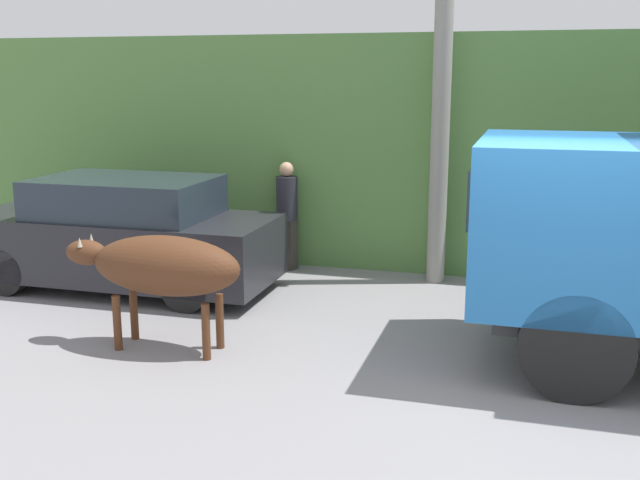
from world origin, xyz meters
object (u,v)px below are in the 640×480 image
Objects in this scene: pedestrian_on_hill at (287,211)px; utility_pole at (443,58)px; parked_suv at (121,235)px; brown_cow at (162,266)px.

pedestrian_on_hill is 3.26m from utility_pole.
pedestrian_on_hill reaches higher than parked_suv.
pedestrian_on_hill is (0.20, 3.69, -0.02)m from brown_cow.
parked_suv is at bearing 116.46° from brown_cow.
utility_pole is at bearing 41.19° from brown_cow.
utility_pole is at bearing -163.53° from pedestrian_on_hill.
parked_suv is 2.62× the size of pedestrian_on_hill.
brown_cow is at bearing -49.32° from parked_suv.
parked_suv reaches higher than brown_cow.
pedestrian_on_hill is at bearing 41.94° from parked_suv.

